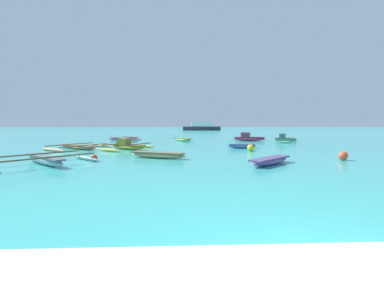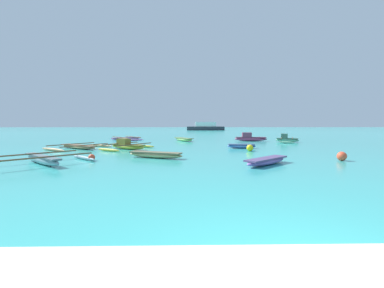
% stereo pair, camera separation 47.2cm
% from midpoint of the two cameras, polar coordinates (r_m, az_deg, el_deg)
% --- Properties ---
extents(moored_boat_0, '(2.28, 0.92, 0.34)m').
position_cam_midpoint_polar(moored_boat_0, '(20.57, 11.58, -0.41)').
color(moored_boat_0, '#597CCB').
rests_on(moored_boat_0, ground_plane).
extents(moored_boat_1, '(2.75, 2.60, 0.33)m').
position_cam_midpoint_polar(moored_boat_1, '(12.83, 17.23, -3.58)').
color(moored_boat_1, '#8965B9').
rests_on(moored_boat_1, ground_plane).
extents(moored_boat_2, '(4.72, 4.80, 0.47)m').
position_cam_midpoint_polar(moored_boat_2, '(14.31, -29.50, -3.03)').
color(moored_boat_2, '#799CA7').
rests_on(moored_boat_2, ground_plane).
extents(moored_boat_3, '(2.35, 3.25, 0.35)m').
position_cam_midpoint_polar(moored_boat_3, '(28.30, -1.37, 1.06)').
color(moored_boat_3, '#9FD470').
rests_on(moored_boat_3, ground_plane).
extents(moored_boat_4, '(3.59, 0.96, 0.95)m').
position_cam_midpoint_polar(moored_boat_4, '(28.97, 13.24, 1.29)').
color(moored_boat_4, '#BD4A77').
rests_on(moored_boat_4, ground_plane).
extents(moored_boat_5, '(2.79, 4.10, 0.88)m').
position_cam_midpoint_polar(moored_boat_5, '(28.53, 20.75, 0.98)').
color(moored_boat_5, '#6BAD8C').
rests_on(moored_boat_5, ground_plane).
extents(moored_boat_6, '(3.91, 4.38, 0.79)m').
position_cam_midpoint_polar(moored_boat_6, '(20.09, -13.60, -0.37)').
color(moored_boat_6, gold).
rests_on(moored_boat_6, ground_plane).
extents(moored_boat_7, '(4.49, 4.89, 0.35)m').
position_cam_midpoint_polar(moored_boat_7, '(31.33, -13.96, 1.21)').
color(moored_boat_7, '#D187CB').
rests_on(moored_boat_7, ground_plane).
extents(moored_boat_8, '(4.91, 5.18, 0.34)m').
position_cam_midpoint_polar(moored_boat_8, '(21.72, -23.32, -0.53)').
color(moored_boat_8, tan).
rests_on(moored_boat_8, ground_plane).
extents(moored_boat_9, '(3.36, 1.85, 0.35)m').
position_cam_midpoint_polar(moored_boat_9, '(14.71, -7.24, -2.34)').
color(moored_boat_9, tan).
rests_on(moored_boat_9, ground_plane).
extents(mooring_buoy_0, '(0.49, 0.49, 0.49)m').
position_cam_midpoint_polar(mooring_buoy_0, '(15.77, 31.08, -2.33)').
color(mooring_buoy_0, '#E54C2D').
rests_on(mooring_buoy_0, ground_plane).
extents(mooring_buoy_1, '(0.47, 0.47, 0.47)m').
position_cam_midpoint_polar(mooring_buoy_1, '(18.62, 13.45, -0.84)').
color(mooring_buoy_1, yellow).
rests_on(mooring_buoy_1, ground_plane).
extents(mooring_buoy_2, '(0.35, 0.35, 0.35)m').
position_cam_midpoint_polar(mooring_buoy_2, '(14.48, -20.53, -2.80)').
color(mooring_buoy_2, '#E54C2D').
rests_on(mooring_buoy_2, ground_plane).
extents(distant_ferry, '(10.24, 2.25, 2.25)m').
position_cam_midpoint_polar(distant_ferry, '(70.76, 3.20, 3.81)').
color(distant_ferry, '#2D333D').
rests_on(distant_ferry, ground_plane).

